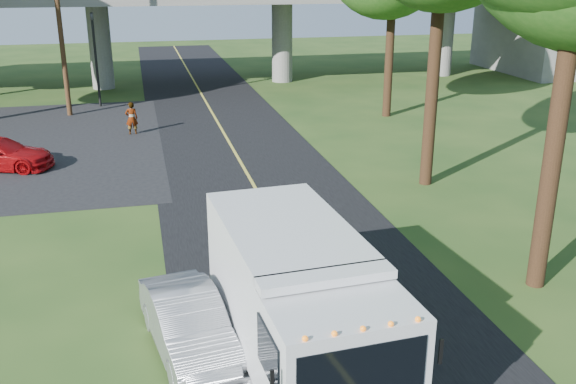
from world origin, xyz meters
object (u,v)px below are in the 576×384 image
object	(u,v)px
utility_pole	(60,27)
step_van	(297,298)
traffic_signal	(95,50)
pedestrian	(132,118)
silver_sedan	(189,324)

from	to	relation	value
utility_pole	step_van	size ratio (longest dim) A/B	1.34
utility_pole	step_van	xyz separation A→B (m)	(6.35, -24.95, -3.10)
step_van	traffic_signal	bearing A→B (deg)	96.26
traffic_signal	step_van	size ratio (longest dim) A/B	0.78
pedestrian	traffic_signal	bearing A→B (deg)	-79.26
utility_pole	silver_sedan	distance (m)	24.70
silver_sedan	pedestrian	world-z (taller)	pedestrian
utility_pole	silver_sedan	size ratio (longest dim) A/B	2.34
traffic_signal	silver_sedan	world-z (taller)	traffic_signal
pedestrian	silver_sedan	bearing A→B (deg)	89.79
utility_pole	pedestrian	world-z (taller)	utility_pole
traffic_signal	pedestrian	bearing A→B (deg)	-75.91
utility_pole	silver_sedan	bearing A→B (deg)	-79.84
traffic_signal	utility_pole	world-z (taller)	utility_pole
step_van	silver_sedan	bearing A→B (deg)	151.31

